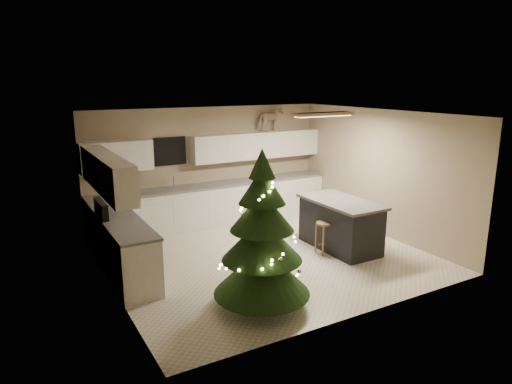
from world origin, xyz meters
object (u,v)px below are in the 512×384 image
at_px(island, 340,224).
at_px(toddler, 262,234).
at_px(christmas_tree, 262,244).
at_px(rocking_horse, 271,119).
at_px(bar_stool, 325,230).

bearing_deg(island, toddler, 166.08).
bearing_deg(toddler, christmas_tree, -158.44).
xyz_separation_m(island, toddler, (-1.52, 0.38, -0.05)).
distance_m(christmas_tree, rocking_horse, 4.86).
bearing_deg(bar_stool, toddler, 157.93).
bearing_deg(bar_stool, christmas_tree, -149.60).
height_order(island, christmas_tree, christmas_tree).
xyz_separation_m(christmas_tree, toddler, (0.96, 1.66, -0.51)).
relative_size(bar_stool, toddler, 0.70).
xyz_separation_m(bar_stool, rocking_horse, (0.46, 2.72, 1.84)).
distance_m(island, toddler, 1.57).
distance_m(toddler, rocking_horse, 3.32).
height_order(island, toddler, island).
relative_size(christmas_tree, toddler, 2.67).
height_order(bar_stool, rocking_horse, rocking_horse).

